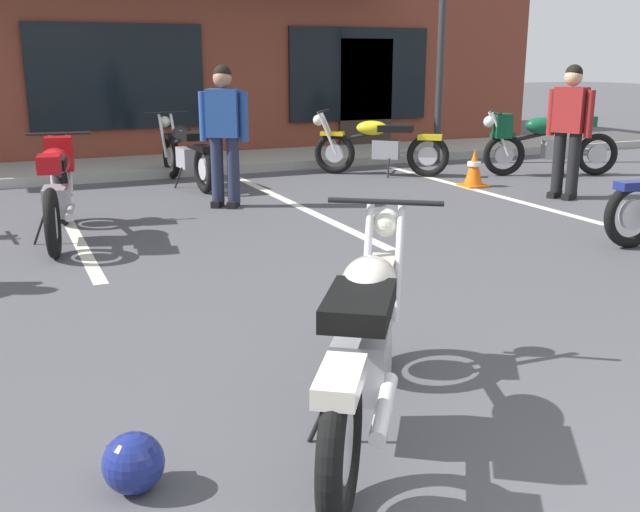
# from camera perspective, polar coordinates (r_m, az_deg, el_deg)

# --- Properties ---
(ground_plane) EXTENTS (80.00, 80.00, 0.00)m
(ground_plane) POSITION_cam_1_polar(r_m,az_deg,el_deg) (5.08, 0.88, -5.04)
(ground_plane) COLOR #47474C
(sidewalk_kerb) EXTENTS (22.00, 1.80, 0.14)m
(sidewalk_kerb) POSITION_cam_1_polar(r_m,az_deg,el_deg) (12.11, -14.31, 6.68)
(sidewalk_kerb) COLOR #A8A59E
(sidewalk_kerb) RESTS_ON ground_plane
(brick_storefront_building) EXTENTS (16.74, 7.05, 4.06)m
(brick_storefront_building) POSITION_cam_1_polar(r_m,az_deg,el_deg) (15.93, -17.39, 15.49)
(brick_storefront_building) COLOR brown
(brick_storefront_building) RESTS_ON ground_plane
(painted_stall_lines) EXTENTS (8.10, 4.80, 0.01)m
(painted_stall_lines) POSITION_cam_1_polar(r_m,az_deg,el_deg) (8.65, -10.07, 3.23)
(painted_stall_lines) COLOR silver
(painted_stall_lines) RESTS_ON ground_plane
(motorcycle_foreground_classic) EXTENTS (1.42, 1.83, 0.98)m
(motorcycle_foreground_classic) POSITION_cam_1_polar(r_m,az_deg,el_deg) (3.50, 3.55, -6.52)
(motorcycle_foreground_classic) COLOR black
(motorcycle_foreground_classic) RESTS_ON ground_plane
(motorcycle_black_cruiser) EXTENTS (0.73, 2.10, 0.98)m
(motorcycle_black_cruiser) POSITION_cam_1_polar(r_m,az_deg,el_deg) (7.78, -19.72, 5.19)
(motorcycle_black_cruiser) COLOR black
(motorcycle_black_cruiser) RESTS_ON ground_plane
(motorcycle_silver_naked) EXTENTS (1.79, 1.49, 0.98)m
(motorcycle_silver_naked) POSITION_cam_1_polar(r_m,az_deg,el_deg) (11.38, 4.63, 8.57)
(motorcycle_silver_naked) COLOR black
(motorcycle_silver_naked) RESTS_ON ground_plane
(motorcycle_blue_standard) EXTENTS (0.66, 2.11, 0.98)m
(motorcycle_blue_standard) POSITION_cam_1_polar(r_m,az_deg,el_deg) (10.62, -10.36, 7.91)
(motorcycle_blue_standard) COLOR black
(motorcycle_blue_standard) RESTS_ON ground_plane
(motorcycle_orange_scrambler) EXTENTS (2.00, 1.08, 0.98)m
(motorcycle_orange_scrambler) POSITION_cam_1_polar(r_m,az_deg,el_deg) (11.81, 17.00, 8.53)
(motorcycle_orange_scrambler) COLOR black
(motorcycle_orange_scrambler) RESTS_ON ground_plane
(person_in_black_shirt) EXTENTS (0.38, 0.59, 1.68)m
(person_in_black_shirt) POSITION_cam_1_polar(r_m,az_deg,el_deg) (9.90, 18.78, 9.70)
(person_in_black_shirt) COLOR black
(person_in_black_shirt) RESTS_ON ground_plane
(person_by_back_row) EXTENTS (0.55, 0.43, 1.68)m
(person_by_back_row) POSITION_cam_1_polar(r_m,az_deg,el_deg) (8.91, -7.47, 9.85)
(person_by_back_row) COLOR black
(person_by_back_row) RESTS_ON ground_plane
(helmet_on_pavement) EXTENTS (0.26, 0.26, 0.26)m
(helmet_on_pavement) POSITION_cam_1_polar(r_m,az_deg,el_deg) (3.25, -14.28, -15.27)
(helmet_on_pavement) COLOR navy
(helmet_on_pavement) RESTS_ON ground_plane
(traffic_cone) EXTENTS (0.34, 0.34, 0.53)m
(traffic_cone) POSITION_cam_1_polar(r_m,az_deg,el_deg) (10.57, 11.86, 6.69)
(traffic_cone) COLOR orange
(traffic_cone) RESTS_ON ground_plane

